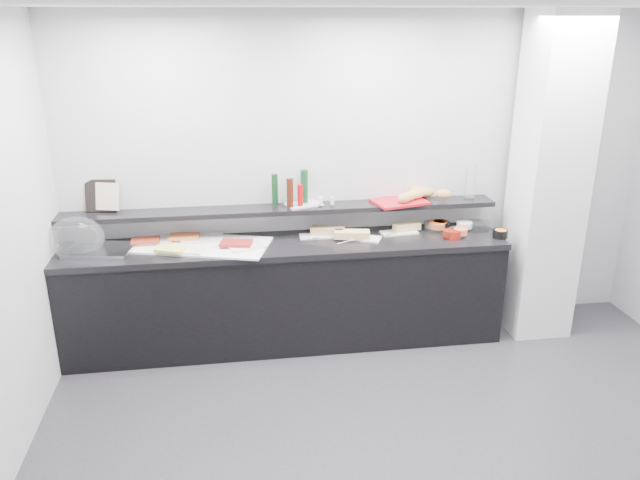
{
  "coord_description": "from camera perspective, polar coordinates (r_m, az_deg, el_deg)",
  "views": [
    {
      "loc": [
        -1.11,
        -3.05,
        2.66
      ],
      "look_at": [
        -0.45,
        1.45,
        1.0
      ],
      "focal_mm": 35.0,
      "sensor_mm": 36.0,
      "label": 1
    }
  ],
  "objects": [
    {
      "name": "fill_black_jam",
      "position": [
        5.48,
        10.97,
        1.47
      ],
      "size": [
        0.16,
        0.16,
        0.05
      ],
      "primitive_type": "cylinder",
      "rotation": [
        0.0,
        0.0,
        -0.37
      ],
      "color": "#531D0B",
      "rests_on": "bowl_black_jam"
    },
    {
      "name": "bread_roll_mide",
      "position": [
        5.37,
        8.75,
        4.17
      ],
      "size": [
        0.17,
        0.13,
        0.08
      ],
      "primitive_type": "ellipsoid",
      "rotation": [
        0.0,
        0.0,
        0.19
      ],
      "color": "tan",
      "rests_on": "bread_tray"
    },
    {
      "name": "fill_glass_salmon",
      "position": [
        5.32,
        12.73,
        0.76
      ],
      "size": [
        0.13,
        0.13,
        0.05
      ],
      "primitive_type": "cylinder",
      "rotation": [
        0.0,
        0.0,
        0.14
      ],
      "color": "#F35F3B",
      "rests_on": "bowl_glass_salmon"
    },
    {
      "name": "fill_red_jam",
      "position": [
        5.26,
        11.67,
        0.61
      ],
      "size": [
        0.12,
        0.12,
        0.05
      ],
      "primitive_type": "cylinder",
      "rotation": [
        0.0,
        0.0,
        0.35
      ],
      "color": "#62160E",
      "rests_on": "bowl_red_jam"
    },
    {
      "name": "bottle_green_b",
      "position": [
        5.21,
        -1.44,
        4.94
      ],
      "size": [
        0.07,
        0.07,
        0.28
      ],
      "primitive_type": "cylinder",
      "rotation": [
        0.0,
        0.0,
        0.13
      ],
      "color": "#103B1C",
      "rests_on": "condiment_tray"
    },
    {
      "name": "sandwich_plate_right",
      "position": [
        5.33,
        7.24,
        0.69
      ],
      "size": [
        0.32,
        0.16,
        0.01
      ],
      "primitive_type": "cube",
      "rotation": [
        0.0,
        0.0,
        0.1
      ],
      "color": "white",
      "rests_on": "counter_top"
    },
    {
      "name": "bowl_glass_fruit",
      "position": [
        5.44,
        10.38,
        1.23
      ],
      "size": [
        0.22,
        0.22,
        0.07
      ],
      "primitive_type": "cylinder",
      "rotation": [
        0.0,
        0.0,
        -0.31
      ],
      "color": "white",
      "rests_on": "counter_top"
    },
    {
      "name": "cloche_base",
      "position": [
        5.15,
        -19.48,
        -0.9
      ],
      "size": [
        0.56,
        0.43,
        0.04
      ],
      "primitive_type": "cube",
      "rotation": [
        0.0,
        0.0,
        -0.2
      ],
      "color": "#ACB0B3",
      "rests_on": "counter_top"
    },
    {
      "name": "platter_meat_b",
      "position": [
        4.96,
        -6.78,
        -0.62
      ],
      "size": [
        0.31,
        0.26,
        0.01
      ],
      "primitive_type": "cube",
      "rotation": [
        0.0,
        0.0,
        0.36
      ],
      "color": "silver",
      "rests_on": "linen_runner"
    },
    {
      "name": "sandwich_food_right",
      "position": [
        5.36,
        7.93,
        1.21
      ],
      "size": [
        0.25,
        0.14,
        0.06
      ],
      "primitive_type": "cube",
      "rotation": [
        0.0,
        0.0,
        0.22
      ],
      "color": "tan",
      "rests_on": "sandwich_plate_right"
    },
    {
      "name": "linen_runner",
      "position": [
        5.09,
        -10.8,
        -0.45
      ],
      "size": [
        1.17,
        0.79,
        0.01
      ],
      "primitive_type": "cube",
      "rotation": [
        0.0,
        0.0,
        -0.29
      ],
      "color": "white",
      "rests_on": "counter_top"
    },
    {
      "name": "tongs_mid",
      "position": [
        5.04,
        2.37,
        -0.16
      ],
      "size": [
        0.15,
        0.07,
        0.01
      ],
      "primitive_type": "cylinder",
      "rotation": [
        0.0,
        1.57,
        0.42
      ],
      "color": "silver",
      "rests_on": "sandwich_plate_mid"
    },
    {
      "name": "fill_glass_cream",
      "position": [
        5.5,
        13.06,
        1.37
      ],
      "size": [
        0.16,
        0.16,
        0.05
      ],
      "primitive_type": "cylinder",
      "rotation": [
        0.0,
        0.0,
        -0.26
      ],
      "color": "white",
      "rests_on": "bowl_glass_cream"
    },
    {
      "name": "tongs_right",
      "position": [
        5.26,
        6.59,
        0.57
      ],
      "size": [
        0.14,
        0.09,
        0.01
      ],
      "primitive_type": "cylinder",
      "rotation": [
        0.0,
        1.57,
        0.57
      ],
      "color": "silver",
      "rests_on": "sandwich_plate_right"
    },
    {
      "name": "column",
      "position": [
        5.53,
        20.17,
        5.12
      ],
      "size": [
        0.5,
        0.5,
        2.7
      ],
      "primitive_type": "cube",
      "color": "silver",
      "rests_on": "ground"
    },
    {
      "name": "tongs_left",
      "position": [
        5.11,
        -0.94,
        0.12
      ],
      "size": [
        0.16,
        0.05,
        0.01
      ],
      "primitive_type": "cylinder",
      "rotation": [
        0.0,
        1.57,
        0.27
      ],
      "color": "#B7BABF",
      "rests_on": "sandwich_plate_left"
    },
    {
      "name": "buffet_cabinet",
      "position": [
        5.27,
        -3.1,
        -5.1
      ],
      "size": [
        3.6,
        0.6,
        0.85
      ],
      "primitive_type": "cube",
      "color": "black",
      "rests_on": "ground"
    },
    {
      "name": "shaker_salt",
      "position": [
        5.16,
        0.06,
        3.59
      ],
      "size": [
        0.04,
        0.04,
        0.07
      ],
      "primitive_type": "cylinder",
      "rotation": [
        0.0,
        0.0,
        -0.42
      ],
      "color": "white",
      "rests_on": "condiment_tray"
    },
    {
      "name": "bottle_brown",
      "position": [
        5.1,
        -2.77,
        4.34
      ],
      "size": [
        0.07,
        0.07,
        0.24
      ],
      "primitive_type": "cylinder",
      "rotation": [
        0.0,
        0.0,
        0.31
      ],
      "color": "#3A150A",
      "rests_on": "condiment_tray"
    },
    {
      "name": "bread_tray",
      "position": [
        5.32,
        7.28,
        3.5
      ],
      "size": [
        0.5,
        0.4,
        0.02
      ],
      "primitive_type": "cube",
      "rotation": [
        0.0,
        0.0,
        0.25
      ],
      "color": "#B3131C",
      "rests_on": "wall_shelf"
    },
    {
      "name": "sandwich_food_mid",
      "position": [
        5.14,
        2.93,
        0.52
      ],
      "size": [
        0.3,
        0.16,
        0.06
      ],
      "primitive_type": "cube",
      "rotation": [
        0.0,
        0.0,
        -0.18
      ],
      "color": "tan",
      "rests_on": "sandwich_plate_mid"
    },
    {
      "name": "bread_roll_ne",
      "position": [
        5.45,
        9.77,
        4.33
      ],
      "size": [
        0.16,
        0.13,
        0.08
      ],
      "primitive_type": "ellipsoid",
      "rotation": [
        0.0,
        0.0,
        0.38
      ],
      "color": "#AC8E41",
      "rests_on": "bread_tray"
    },
    {
      "name": "carafe",
      "position": [
        5.48,
        13.59,
        5.13
      ],
      "size": [
        0.1,
        0.1,
        0.3
      ],
      "primitive_type": "cylinder",
      "rotation": [
        0.0,
        0.0,
        0.03
      ],
      "color": "silver",
      "rests_on": "wall_shelf"
    },
    {
      "name": "platter_salmon",
      "position": [
        5.2,
        -10.72,
        0.15
      ],
      "size": [
        0.35,
        0.24,
        0.01
      ],
      "primitive_type": "cube",
      "rotation": [
        0.0,
        0.0,
        0.04
      ],
      "color": "silver",
      "rests_on": "linen_runner"
    },
    {
      "name": "food_meat_a",
      "position": [
        5.2,
        -15.67,
        -0.04
      ],
      "size": [
        0.23,
        0.15,
        0.02
      ],
      "primitive_type": "cube",
      "rotation": [
        0.0,
        0.0,
        0.04
      ],
      "color": "maroon",
      "rests_on": "platter_meat_a"
    },
    {
      "name": "print_art",
      "position": [
        5.27,
        -18.87,
        3.78
      ],
      "size": [
        0.2,
        0.1,
        0.22
      ],
      "primitive_type": "cube",
      "rotation": [
        -0.21,
        0.0,
        -0.26
      ],
      "color": "beige",
      "rests_on": "framed_print"
    },
    {
      "name": "platter_meat_a",
      "position": [
        5.25,
        -15.16,
        -0.02
      ],
      "size": [
        0.33,
        0.23,
        0.01
      ],
      "primitive_type": "cube",
      "rotation": [
        0.0,
        0.0,
        0.05
      ],
      "color": "silver",
      "rests_on": "linen_runner"
    },
    {
      "name": "fill_glass_fruit",
      "position": [
        5.44,
        10.68,
        1.35
      ],
      "size": [
        0.18,
        0.18,
        0.05
      ],
      "primitive_type": "cylinder",
      "rotation": [
        0.0,
        0.0,
        -0.32
      ],
      "color": "orange",
      "rests_on": "bowl_glass_fruit"
    },
    {
      "name": "wall_shelf",
      "position": [
        5.17,
        -3.43,
        2.81
      ],
      "size": [
        3.6,
        0.25,
        0.04
      ],
      "primitive_type": "cube",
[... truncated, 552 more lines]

